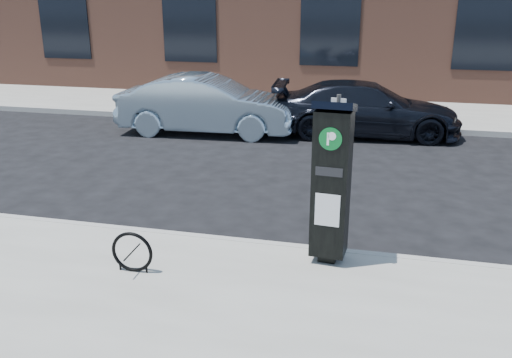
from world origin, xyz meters
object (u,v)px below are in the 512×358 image
(bike_rack, at_px, (132,252))
(car_silver, at_px, (207,105))
(sign_pole, at_px, (335,181))
(car_dark, at_px, (366,109))
(parking_kiosk, at_px, (331,181))

(bike_rack, bearing_deg, car_silver, 99.75)
(sign_pole, bearing_deg, bike_rack, -142.59)
(car_dark, bearing_deg, sign_pole, 174.22)
(sign_pole, bearing_deg, car_silver, 136.20)
(car_dark, bearing_deg, parking_kiosk, 173.93)
(car_silver, height_order, car_dark, car_silver)
(parking_kiosk, bearing_deg, car_dark, 93.90)
(parking_kiosk, height_order, sign_pole, sign_pole)
(sign_pole, bearing_deg, parking_kiosk, -111.42)
(car_silver, bearing_deg, bike_rack, -171.79)
(bike_rack, distance_m, car_dark, 9.03)
(parking_kiosk, distance_m, sign_pole, 0.07)
(parking_kiosk, height_order, car_dark, parking_kiosk)
(bike_rack, distance_m, car_silver, 8.08)
(bike_rack, xyz_separation_m, car_dark, (2.53, 8.66, 0.29))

